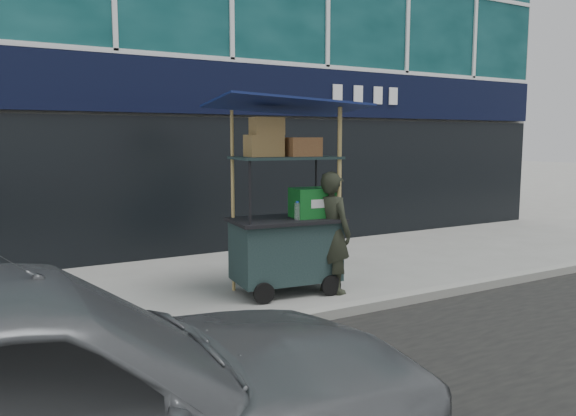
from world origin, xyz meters
TOP-DOWN VIEW (x-y plane):
  - ground at (0.00, 0.00)m, footprint 80.00×80.00m
  - curb at (0.00, -0.20)m, footprint 80.00×0.18m
  - vendor_cart at (-0.54, 1.01)m, footprint 2.02×1.53m
  - vendor_man at (-0.03, 0.70)m, footprint 0.53×0.67m

SIDE VIEW (x-z plane):
  - ground at x=0.00m, z-range 0.00..0.00m
  - curb at x=0.00m, z-range 0.00..0.12m
  - vendor_man at x=-0.03m, z-range 0.00..1.61m
  - vendor_cart at x=-0.54m, z-range -0.38..2.18m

